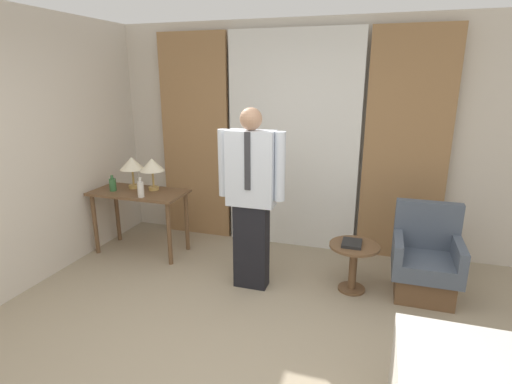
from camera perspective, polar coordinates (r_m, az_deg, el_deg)
The scene contains 13 objects.
wall_back at distance 4.93m, azimuth 5.56°, elevation 7.86°, with size 10.00×0.06×2.70m.
curtain_sheer_center at distance 4.81m, azimuth 5.21°, elevation 6.94°, with size 1.57×0.06×2.58m.
curtain_drape_left at distance 5.23m, azimuth -8.67°, elevation 7.57°, with size 0.90×0.06×2.58m.
curtain_drape_right at distance 4.71m, azimuth 20.61°, elevation 5.78°, with size 0.90×0.06×2.58m.
desk at distance 4.91m, azimuth -16.29°, elevation -1.30°, with size 1.11×0.54×0.76m.
table_lamp_left at distance 4.97m, azimuth -17.30°, elevation 3.79°, with size 0.29×0.29×0.38m.
table_lamp_right at distance 4.82m, azimuth -14.62°, elevation 3.64°, with size 0.29×0.29×0.38m.
bottle_near_edge at distance 4.97m, azimuth -19.79°, elevation 1.03°, with size 0.08×0.08×0.19m.
bottle_by_lamp at distance 4.61m, azimuth -16.15°, elevation 0.42°, with size 0.07×0.07×0.23m.
person at distance 3.82m, azimuth -0.69°, elevation -0.26°, with size 0.66×0.22×1.79m.
armchair at distance 4.23m, azimuth 23.01°, elevation -9.39°, with size 0.61×0.59×0.89m.
side_table at distance 4.08m, azimuth 13.76°, elevation -9.31°, with size 0.49×0.49×0.49m.
book at distance 4.00m, azimuth 13.54°, elevation -7.14°, with size 0.19×0.23×0.03m.
Camera 1 is at (1.02, -2.05, 2.06)m, focal length 28.00 mm.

